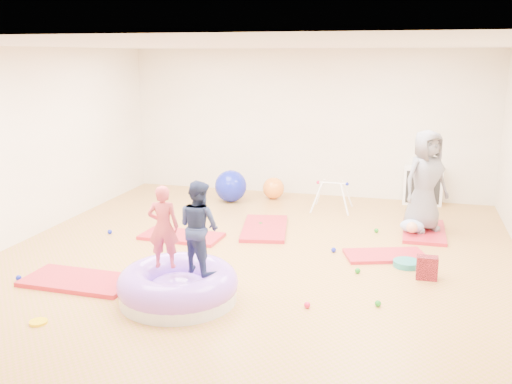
# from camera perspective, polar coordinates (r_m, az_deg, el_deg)

# --- Properties ---
(room) EXTENTS (7.01, 8.01, 2.81)m
(room) POSITION_cam_1_polar(r_m,az_deg,el_deg) (7.23, -0.63, 3.31)
(room) COLOR #BE764F
(room) RESTS_ON ground
(gym_mat_front_left) EXTENTS (1.34, 0.69, 0.06)m
(gym_mat_front_left) POSITION_cam_1_polar(r_m,az_deg,el_deg) (7.29, -17.31, -8.47)
(gym_mat_front_left) COLOR red
(gym_mat_front_left) RESTS_ON ground
(gym_mat_mid_left) EXTENTS (1.24, 0.67, 0.05)m
(gym_mat_mid_left) POSITION_cam_1_polar(r_m,az_deg,el_deg) (8.68, -7.45, -4.40)
(gym_mat_mid_left) COLOR red
(gym_mat_mid_left) RESTS_ON ground
(gym_mat_center_back) EXTENTS (0.91, 1.44, 0.06)m
(gym_mat_center_back) POSITION_cam_1_polar(r_m,az_deg,el_deg) (8.98, 0.87, -3.64)
(gym_mat_center_back) COLOR red
(gym_mat_center_back) RESTS_ON ground
(gym_mat_right) EXTENTS (1.19, 0.86, 0.04)m
(gym_mat_right) POSITION_cam_1_polar(r_m,az_deg,el_deg) (8.01, 12.81, -6.20)
(gym_mat_right) COLOR red
(gym_mat_right) RESTS_ON ground
(gym_mat_rear_right) EXTENTS (0.64, 1.26, 0.05)m
(gym_mat_rear_right) POSITION_cam_1_polar(r_m,az_deg,el_deg) (9.21, 16.43, -3.78)
(gym_mat_rear_right) COLOR red
(gym_mat_rear_right) RESTS_ON ground
(inflatable_cushion) EXTENTS (1.35, 1.35, 0.43)m
(inflatable_cushion) POSITION_cam_1_polar(r_m,az_deg,el_deg) (6.51, -7.80, -9.34)
(inflatable_cushion) COLOR silver
(inflatable_cushion) RESTS_ON ground
(child_pink) EXTENTS (0.39, 0.30, 0.95)m
(child_pink) POSITION_cam_1_polar(r_m,az_deg,el_deg) (6.44, -9.27, -3.03)
(child_pink) COLOR #CD4349
(child_pink) RESTS_ON inflatable_cushion
(child_navy) EXTENTS (0.63, 0.58, 1.04)m
(child_navy) POSITION_cam_1_polar(r_m,az_deg,el_deg) (6.25, -5.74, -3.04)
(child_navy) COLOR navy
(child_navy) RESTS_ON inflatable_cushion
(adult_caregiver) EXTENTS (0.90, 0.86, 1.55)m
(adult_caregiver) POSITION_cam_1_polar(r_m,az_deg,el_deg) (9.02, 16.60, 1.10)
(adult_caregiver) COLOR slate
(adult_caregiver) RESTS_ON gym_mat_rear_right
(infant) EXTENTS (0.36, 0.36, 0.21)m
(infant) POSITION_cam_1_polar(r_m,az_deg,el_deg) (8.95, 15.33, -3.32)
(infant) COLOR #A2B5E6
(infant) RESTS_ON gym_mat_rear_right
(ball_pit_balls) EXTENTS (4.80, 3.28, 0.07)m
(ball_pit_balls) POSITION_cam_1_polar(r_m,az_deg,el_deg) (7.55, 1.85, -6.99)
(ball_pit_balls) COLOR #131DB3
(ball_pit_balls) RESTS_ON ground
(exercise_ball_blue) EXTENTS (0.59, 0.59, 0.59)m
(exercise_ball_blue) POSITION_cam_1_polar(r_m,az_deg,el_deg) (10.64, -2.54, 0.60)
(exercise_ball_blue) COLOR #131DB3
(exercise_ball_blue) RESTS_ON ground
(exercise_ball_orange) EXTENTS (0.41, 0.41, 0.41)m
(exercise_ball_orange) POSITION_cam_1_polar(r_m,az_deg,el_deg) (10.87, 1.76, 0.39)
(exercise_ball_orange) COLOR orange
(exercise_ball_orange) RESTS_ON ground
(infant_play_gym) EXTENTS (0.68, 0.65, 0.52)m
(infant_play_gym) POSITION_cam_1_polar(r_m,az_deg,el_deg) (10.05, 7.63, 0.01)
(infant_play_gym) COLOR white
(infant_play_gym) RESTS_ON ground
(cube_shelf) EXTENTS (0.69, 0.34, 0.69)m
(cube_shelf) POSITION_cam_1_polar(r_m,az_deg,el_deg) (10.88, 16.34, 0.61)
(cube_shelf) COLOR white
(cube_shelf) RESTS_ON ground
(balance_disc) EXTENTS (0.35, 0.35, 0.08)m
(balance_disc) POSITION_cam_1_polar(r_m,az_deg,el_deg) (7.73, 14.83, -6.94)
(balance_disc) COLOR #227B76
(balance_disc) RESTS_ON ground
(backpack) EXTENTS (0.26, 0.16, 0.29)m
(backpack) POSITION_cam_1_polar(r_m,az_deg,el_deg) (7.35, 16.72, -7.27)
(backpack) COLOR red
(backpack) RESTS_ON ground
(yellow_toy) EXTENTS (0.19, 0.19, 0.03)m
(yellow_toy) POSITION_cam_1_polar(r_m,az_deg,el_deg) (6.41, -20.94, -12.06)
(yellow_toy) COLOR #EEC301
(yellow_toy) RESTS_ON ground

